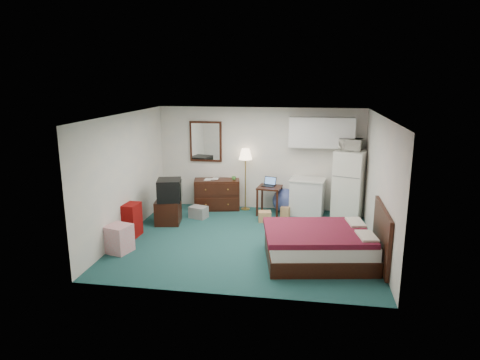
% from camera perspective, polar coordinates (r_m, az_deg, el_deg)
% --- Properties ---
extents(floor, '(5.00, 4.50, 0.01)m').
position_cam_1_polar(floor, '(8.70, 0.89, -8.02)').
color(floor, '#184546').
rests_on(floor, ground).
extents(ceiling, '(5.00, 4.50, 0.01)m').
position_cam_1_polar(ceiling, '(8.12, 0.96, 8.62)').
color(ceiling, silver).
rests_on(ceiling, walls).
extents(walls, '(5.01, 4.51, 2.50)m').
position_cam_1_polar(walls, '(8.32, 0.92, 0.01)').
color(walls, silver).
rests_on(walls, floor).
extents(mirror, '(0.80, 0.06, 1.00)m').
position_cam_1_polar(mirror, '(10.64, -4.58, 5.15)').
color(mirror, white).
rests_on(mirror, walls).
extents(upper_cabinets, '(1.50, 0.35, 0.70)m').
position_cam_1_polar(upper_cabinets, '(10.16, 10.81, 6.26)').
color(upper_cabinets, silver).
rests_on(upper_cabinets, walls).
extents(headboard, '(0.06, 1.56, 1.00)m').
position_cam_1_polar(headboard, '(7.79, 18.37, -7.04)').
color(headboard, black).
rests_on(headboard, walls).
extents(dresser, '(1.18, 0.71, 0.75)m').
position_cam_1_polar(dresser, '(10.61, -3.09, -1.90)').
color(dresser, black).
rests_on(dresser, floor).
extents(floor_lamp, '(0.36, 0.36, 1.52)m').
position_cam_1_polar(floor_lamp, '(10.45, 0.72, 0.07)').
color(floor_lamp, gold).
rests_on(floor_lamp, floor).
extents(desk, '(0.60, 0.60, 0.68)m').
position_cam_1_polar(desk, '(10.22, 3.94, -2.72)').
color(desk, black).
rests_on(desk, floor).
extents(exercise_ball, '(0.76, 0.76, 0.59)m').
position_cam_1_polar(exercise_ball, '(10.39, 6.00, -2.74)').
color(exercise_ball, '#384684').
rests_on(exercise_ball, floor).
extents(kitchen_counter, '(0.84, 0.69, 0.83)m').
position_cam_1_polar(kitchen_counter, '(10.30, 8.95, -2.29)').
color(kitchen_counter, silver).
rests_on(kitchen_counter, floor).
extents(fridge, '(0.83, 0.83, 1.57)m').
position_cam_1_polar(fridge, '(10.22, 14.36, -0.54)').
color(fridge, white).
rests_on(fridge, floor).
extents(bed, '(2.03, 1.70, 0.58)m').
position_cam_1_polar(bed, '(7.78, 10.45, -8.63)').
color(bed, '#4E151C').
rests_on(bed, floor).
extents(tv_stand, '(0.62, 0.66, 0.53)m').
position_cam_1_polar(tv_stand, '(9.73, -9.55, -4.18)').
color(tv_stand, black).
rests_on(tv_stand, floor).
extents(suitcase, '(0.29, 0.44, 0.69)m').
position_cam_1_polar(suitcase, '(9.07, -14.19, -5.20)').
color(suitcase, '#5C0C07').
rests_on(suitcase, floor).
extents(retail_box, '(0.51, 0.51, 0.52)m').
position_cam_1_polar(retail_box, '(8.37, -15.86, -7.53)').
color(retail_box, silver).
rests_on(retail_box, floor).
extents(file_bin, '(0.46, 0.39, 0.27)m').
position_cam_1_polar(file_bin, '(10.03, -5.55, -4.29)').
color(file_bin, gray).
rests_on(file_bin, floor).
extents(cardboard_box_a, '(0.32, 0.28, 0.24)m').
position_cam_1_polar(cardboard_box_a, '(9.76, 3.31, -4.87)').
color(cardboard_box_a, '#B67E4A').
rests_on(cardboard_box_a, floor).
extents(cardboard_box_b, '(0.24, 0.27, 0.23)m').
position_cam_1_polar(cardboard_box_b, '(10.16, 6.09, -4.17)').
color(cardboard_box_b, '#B67E4A').
rests_on(cardboard_box_b, floor).
extents(laptop, '(0.36, 0.32, 0.20)m').
position_cam_1_polar(laptop, '(10.14, 3.83, -0.27)').
color(laptop, black).
rests_on(laptop, desk).
extents(crt_tv, '(0.64, 0.67, 0.48)m').
position_cam_1_polar(crt_tv, '(9.56, -9.42, -1.32)').
color(crt_tv, black).
rests_on(crt_tv, tv_stand).
extents(microwave, '(0.55, 0.39, 0.33)m').
position_cam_1_polar(microwave, '(10.09, 14.56, 4.78)').
color(microwave, white).
rests_on(microwave, fridge).
extents(book_a, '(0.16, 0.02, 0.22)m').
position_cam_1_polar(book_a, '(10.49, -4.71, 0.64)').
color(book_a, '#B67E4A').
rests_on(book_a, dresser).
extents(book_b, '(0.16, 0.03, 0.21)m').
position_cam_1_polar(book_b, '(10.53, -3.76, 0.68)').
color(book_b, '#B67E4A').
rests_on(book_b, dresser).
extents(mug, '(0.14, 0.13, 0.11)m').
position_cam_1_polar(mug, '(10.45, -0.82, 0.31)').
color(mug, '#3D8033').
rests_on(mug, dresser).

